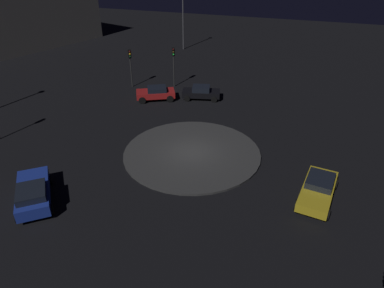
{
  "coord_description": "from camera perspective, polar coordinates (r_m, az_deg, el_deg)",
  "views": [
    {
      "loc": [
        7.51,
        -21.69,
        14.06
      ],
      "look_at": [
        0.0,
        0.0,
        0.85
      ],
      "focal_mm": 32.65,
      "sensor_mm": 36.0,
      "label": 1
    }
  ],
  "objects": [
    {
      "name": "ground_plane",
      "position": [
        26.91,
        0.0,
        -1.56
      ],
      "size": [
        117.35,
        117.35,
        0.0
      ],
      "primitive_type": "plane",
      "color": "black"
    },
    {
      "name": "roundabout_island",
      "position": [
        26.87,
        0.0,
        -1.42
      ],
      "size": [
        10.5,
        10.5,
        0.16
      ],
      "primitive_type": "cylinder",
      "color": "#383838",
      "rests_on": "ground_plane"
    },
    {
      "name": "car_yellow",
      "position": [
        23.42,
        19.91,
        -6.91
      ],
      "size": [
        2.57,
        4.8,
        1.32
      ],
      "rotation": [
        0.0,
        0.0,
        4.57
      ],
      "color": "gold",
      "rests_on": "ground_plane"
    },
    {
      "name": "car_black",
      "position": [
        36.5,
        1.5,
        8.44
      ],
      "size": [
        4.14,
        2.67,
        1.35
      ],
      "rotation": [
        0.0,
        0.0,
        0.24
      ],
      "color": "black",
      "rests_on": "ground_plane"
    },
    {
      "name": "car_red",
      "position": [
        36.42,
        -5.93,
        8.3
      ],
      "size": [
        4.28,
        3.41,
        1.35
      ],
      "rotation": [
        0.0,
        0.0,
        0.48
      ],
      "color": "red",
      "rests_on": "ground_plane"
    },
    {
      "name": "car_blue",
      "position": [
        23.75,
        -24.54,
        -7.24
      ],
      "size": [
        4.31,
        4.63,
        1.49
      ],
      "rotation": [
        0.0,
        0.0,
        2.27
      ],
      "color": "#1E38A5",
      "rests_on": "ground_plane"
    },
    {
      "name": "traffic_light_northwest",
      "position": [
        39.11,
        -3.03,
        13.65
      ],
      "size": [
        0.37,
        0.4,
        4.41
      ],
      "rotation": [
        0.0,
        0.0,
        -1.1
      ],
      "color": "#2D2D2D",
      "rests_on": "ground_plane"
    },
    {
      "name": "traffic_light_northwest_near",
      "position": [
        39.58,
        -10.06,
        13.24
      ],
      "size": [
        0.39,
        0.39,
        4.2
      ],
      "rotation": [
        0.0,
        0.0,
        -0.8
      ],
      "color": "#2D2D2D",
      "rests_on": "ground_plane"
    },
    {
      "name": "streetlamp_north",
      "position": [
        54.24,
        -1.49,
        21.22
      ],
      "size": [
        0.55,
        0.55,
        8.8
      ],
      "color": "#4C4C51",
      "rests_on": "ground_plane"
    }
  ]
}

